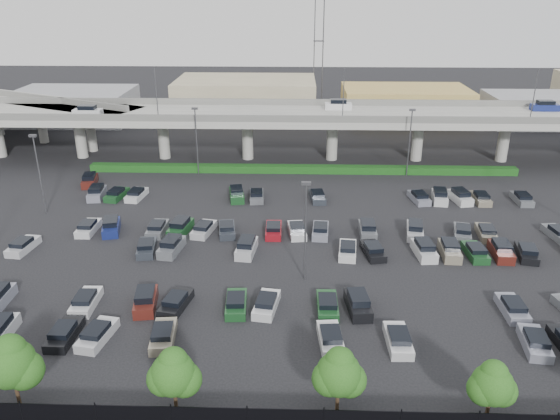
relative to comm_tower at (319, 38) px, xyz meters
The scene contains 10 objects.
ground 75.73m from the comm_tower, 93.09° to the right, with size 280.00×280.00×0.00m, color black.
overpass 43.07m from the comm_tower, 95.72° to the right, with size 150.00×13.00×15.80m.
on_ramp 64.67m from the comm_tower, 151.11° to the right, with size 50.93×30.13×8.80m.
hedge 51.42m from the comm_tower, 94.67° to the right, with size 66.00×1.60×1.10m, color #133C11.
fence 103.13m from the comm_tower, 92.28° to the right, with size 70.00×0.10×2.00m.
tree_row 101.30m from the comm_tower, 91.88° to the right, with size 65.07×3.66×5.94m.
parked_cars 79.07m from the comm_tower, 92.94° to the right, with size 63.04×41.66×1.67m.
light_poles 73.06m from the comm_tower, 96.44° to the right, with size 66.90×48.38×10.30m.
distant_buildings 18.96m from the comm_tower, 55.50° to the right, with size 138.00×24.00×9.00m.
comm_tower is the anchor object (origin of this frame).
Camera 1 is at (-1.04, -55.63, 27.39)m, focal length 35.00 mm.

